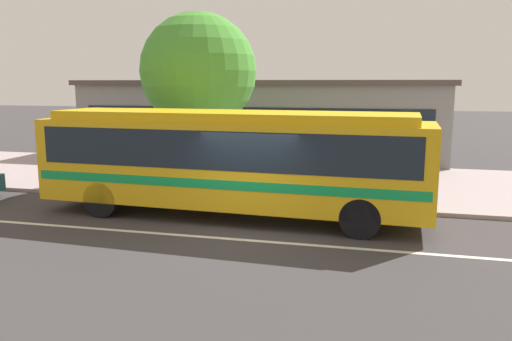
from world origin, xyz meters
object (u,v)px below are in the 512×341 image
bus_stop_sign (430,155)px  street_tree_near_stop (198,71)px  transit_bus (231,156)px  pedestrian_waiting_near_sign (259,166)px  pedestrian_walking_along_curb (179,159)px

bus_stop_sign → street_tree_near_stop: bearing=160.3°
bus_stop_sign → street_tree_near_stop: (-7.99, 2.86, 2.42)m
transit_bus → pedestrian_waiting_near_sign: transit_bus is taller
transit_bus → bus_stop_sign: size_ratio=4.40×
transit_bus → bus_stop_sign: 5.64m
bus_stop_sign → transit_bus: bearing=-162.8°
street_tree_near_stop → transit_bus: bearing=-60.1°
pedestrian_waiting_near_sign → pedestrian_walking_along_curb: (-3.15, 0.98, -0.04)m
transit_bus → pedestrian_walking_along_curb: size_ratio=6.84×
bus_stop_sign → pedestrian_waiting_near_sign: bearing=172.6°
pedestrian_walking_along_curb → street_tree_near_stop: street_tree_near_stop is taller
transit_bus → street_tree_near_stop: bearing=119.9°
street_tree_near_stop → pedestrian_walking_along_curb: bearing=-105.7°
pedestrian_waiting_near_sign → street_tree_near_stop: bearing=142.1°
pedestrian_walking_along_curb → bus_stop_sign: bearing=-11.2°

